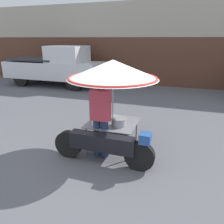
% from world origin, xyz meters
% --- Properties ---
extents(ground_plane, '(36.00, 36.00, 0.00)m').
position_xyz_m(ground_plane, '(0.00, 0.00, 0.00)').
color(ground_plane, '#56565B').
extents(shopfront_building, '(28.00, 2.06, 4.10)m').
position_xyz_m(shopfront_building, '(0.00, 8.73, 2.04)').
color(shopfront_building, '#B2A893').
rests_on(shopfront_building, ground).
extents(vendor_motorcycle_cart, '(2.06, 1.87, 1.96)m').
position_xyz_m(vendor_motorcycle_cart, '(0.02, 0.44, 1.53)').
color(vendor_motorcycle_cart, black).
rests_on(vendor_motorcycle_cart, ground).
extents(vendor_person, '(0.38, 0.22, 1.64)m').
position_xyz_m(vendor_person, '(-0.10, 0.11, 0.92)').
color(vendor_person, navy).
rests_on(vendor_person, ground).
extents(pickup_truck, '(5.08, 1.82, 2.01)m').
position_xyz_m(pickup_truck, '(-4.90, 6.10, 0.97)').
color(pickup_truck, black).
rests_on(pickup_truck, ground).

